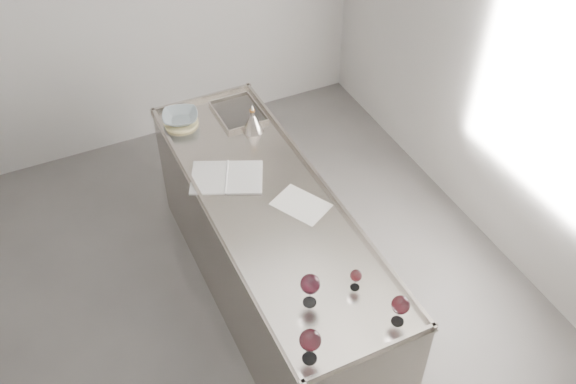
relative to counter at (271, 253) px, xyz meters
name	(u,v)px	position (x,y,z in m)	size (l,w,h in m)	color
room_shell	(201,202)	(-0.50, -0.30, 0.93)	(4.54, 5.04, 2.84)	#54514F
counter	(271,253)	(0.00, 0.00, 0.00)	(0.77, 2.42, 0.97)	#9B938B
wine_glass_left	(310,341)	(-0.28, -1.08, 0.61)	(0.11, 0.11, 0.21)	white
wine_glass_middle	(310,285)	(-0.12, -0.78, 0.61)	(0.10, 0.10, 0.20)	white
wine_glass_right	(400,306)	(0.22, -1.08, 0.60)	(0.09, 0.09, 0.18)	white
wine_glass_small	(356,276)	(0.14, -0.80, 0.56)	(0.06, 0.06, 0.13)	white
notebook	(227,177)	(-0.15, 0.31, 0.47)	(0.54, 0.47, 0.02)	silver
loose_paper_top	(301,205)	(0.16, -0.11, 0.47)	(0.23, 0.32, 0.00)	silver
trivet	(181,122)	(-0.23, 0.98, 0.48)	(0.24, 0.24, 0.02)	beige
ceramic_bowl	(180,118)	(-0.23, 0.98, 0.52)	(0.25, 0.25, 0.06)	#86959D
wine_funnel	(253,123)	(0.19, 0.69, 0.53)	(0.15, 0.15, 0.22)	#B0A69C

